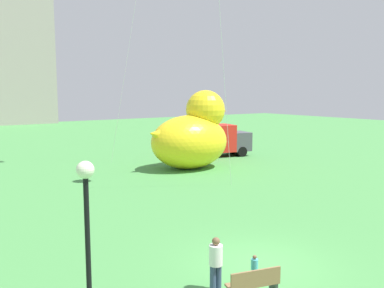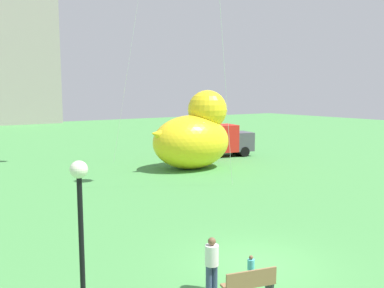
% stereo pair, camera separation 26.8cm
% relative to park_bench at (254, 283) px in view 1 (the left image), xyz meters
% --- Properties ---
extents(ground_plane, '(140.00, 140.00, 0.00)m').
position_rel_park_bench_xyz_m(ground_plane, '(1.78, 1.59, -0.47)').
color(ground_plane, '#489047').
extents(park_bench, '(1.60, 0.83, 0.90)m').
position_rel_park_bench_xyz_m(park_bench, '(0.00, 0.00, 0.00)').
color(park_bench, olive).
rests_on(park_bench, ground).
extents(person_adult, '(0.40, 0.40, 1.63)m').
position_rel_park_bench_xyz_m(person_adult, '(-0.60, 0.97, 0.43)').
color(person_adult, '#38476B').
rests_on(person_adult, ground).
extents(person_child, '(0.22, 0.22, 0.89)m').
position_rel_park_bench_xyz_m(person_child, '(0.68, 0.69, 0.02)').
color(person_child, silver).
rests_on(person_child, ground).
extents(giant_inflatable_duck, '(7.14, 4.58, 5.92)m').
position_rel_park_bench_xyz_m(giant_inflatable_duck, '(10.03, 17.36, 2.05)').
color(giant_inflatable_duck, yellow).
rests_on(giant_inflatable_duck, ground).
extents(lamppost, '(0.40, 0.40, 4.30)m').
position_rel_park_bench_xyz_m(lamppost, '(-4.53, 0.66, 2.64)').
color(lamppost, black).
rests_on(lamppost, ground).
extents(box_truck, '(6.03, 3.45, 2.85)m').
position_rel_park_bench_xyz_m(box_truck, '(15.10, 20.73, 0.97)').
color(box_truck, red).
rests_on(box_truck, ground).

